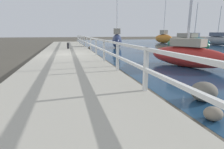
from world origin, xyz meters
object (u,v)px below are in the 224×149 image
at_px(sailboat_navy, 117,40).
at_px(sailboat_gray, 217,40).
at_px(sailboat_green, 186,44).
at_px(sailboat_teal, 194,41).
at_px(sailboat_red, 187,55).
at_px(sailboat_orange, 163,38).
at_px(mooring_bollard, 68,46).

bearing_deg(sailboat_navy, sailboat_gray, 19.46).
bearing_deg(sailboat_navy, sailboat_green, -34.66).
bearing_deg(sailboat_green, sailboat_teal, 30.34).
xyz_separation_m(sailboat_gray, sailboat_red, (-14.56, -12.75, -0.11)).
bearing_deg(sailboat_teal, sailboat_orange, 61.00).
xyz_separation_m(mooring_bollard, sailboat_orange, (15.43, 9.41, 0.32)).
height_order(sailboat_teal, sailboat_red, sailboat_red).
relative_size(sailboat_green, sailboat_red, 0.98).
relative_size(sailboat_gray, sailboat_red, 0.90).
distance_m(mooring_bollard, sailboat_gray, 20.44).
bearing_deg(sailboat_teal, sailboat_navy, 148.16).
height_order(sailboat_green, sailboat_orange, sailboat_orange).
xyz_separation_m(sailboat_navy, sailboat_teal, (8.98, -1.54, -0.19)).
distance_m(sailboat_green, sailboat_orange, 13.81).
xyz_separation_m(sailboat_green, sailboat_gray, (9.99, 6.69, 0.00)).
distance_m(sailboat_teal, sailboat_red, 13.55).
relative_size(sailboat_teal, sailboat_red, 0.86).
distance_m(sailboat_navy, sailboat_teal, 9.11).
relative_size(sailboat_green, sailboat_navy, 0.76).
xyz_separation_m(sailboat_green, sailboat_red, (-4.57, -6.06, -0.10)).
bearing_deg(sailboat_orange, sailboat_navy, -154.61).
relative_size(sailboat_green, sailboat_gray, 1.09).
bearing_deg(mooring_bollard, sailboat_red, -59.24).
relative_size(sailboat_navy, sailboat_gray, 1.43).
relative_size(mooring_bollard, sailboat_orange, 0.07).
bearing_deg(sailboat_teal, mooring_bollard, 161.42).
bearing_deg(sailboat_navy, sailboat_teal, 6.20).
relative_size(sailboat_green, sailboat_teal, 1.14).
distance_m(sailboat_orange, sailboat_navy, 12.20).
bearing_deg(mooring_bollard, sailboat_orange, 31.38).
bearing_deg(mooring_bollard, sailboat_green, -18.25).
bearing_deg(sailboat_red, mooring_bollard, 96.40).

